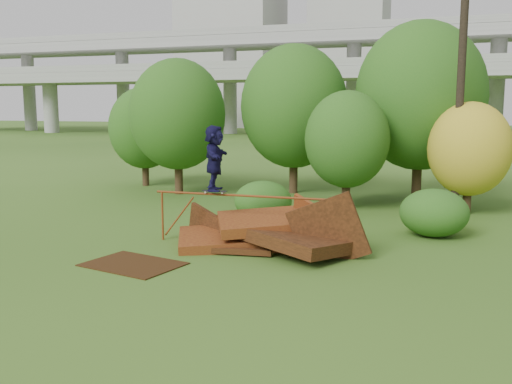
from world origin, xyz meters
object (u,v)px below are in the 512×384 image
(scrap_pile, at_px, (268,233))
(flat_plate, at_px, (133,264))
(skater, at_px, (214,158))
(utility_pole, at_px, (461,86))

(scrap_pile, bearing_deg, flat_plate, -133.10)
(skater, height_order, flat_plate, skater)
(flat_plate, bearing_deg, utility_pole, 51.76)
(scrap_pile, xyz_separation_m, skater, (-1.58, -0.09, 2.07))
(skater, bearing_deg, utility_pole, -58.86)
(flat_plate, height_order, utility_pole, utility_pole)
(utility_pole, bearing_deg, scrap_pile, -126.00)
(scrap_pile, xyz_separation_m, utility_pole, (4.92, 6.78, 4.21))
(scrap_pile, relative_size, skater, 3.15)
(scrap_pile, xyz_separation_m, flat_plate, (-2.64, -2.82, -0.39))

